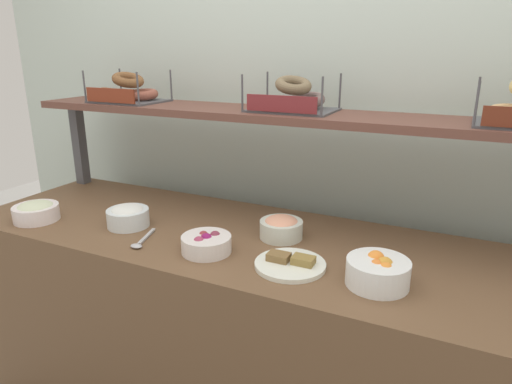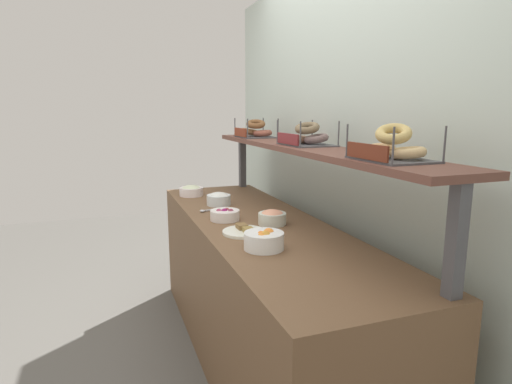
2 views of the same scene
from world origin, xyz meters
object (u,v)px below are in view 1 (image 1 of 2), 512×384
Objects in this scene: bowl_beet_salad at (206,243)px; bowl_lox_spread at (281,227)px; serving_plate_white at (290,264)px; serving_spoon_near_plate at (141,242)px; bagel_basket_cinnamon_raisin at (128,92)px; bowl_cream_cheese at (128,216)px; bagel_basket_poppy at (291,99)px; bowl_scallion_spread at (36,211)px; bowl_fruit_salad at (378,271)px.

bowl_beet_salad is 1.09× the size of bowl_lox_spread.
serving_plate_white is 0.55m from serving_spoon_near_plate.
serving_plate_white is 1.32× the size of serving_spoon_near_plate.
serving_spoon_near_plate is 0.78m from bagel_basket_cinnamon_raisin.
bowl_cream_cheese reaches higher than serving_spoon_near_plate.
serving_spoon_near_plate is (0.15, -0.11, -0.04)m from bowl_cream_cheese.
bagel_basket_poppy is (0.12, 0.45, 0.44)m from bowl_beet_salad.
bowl_lox_spread is 0.50m from bagel_basket_poppy.
bowl_beet_salad is at bearing -104.91° from bagel_basket_poppy.
bowl_cream_cheese is 0.39m from bowl_scallion_spread.
bowl_fruit_salad is 0.27m from serving_plate_white.
bowl_fruit_salad is at bearing -27.05° from bowl_lox_spread.
bowl_cream_cheese is at bearing 143.66° from serving_spoon_near_plate.
serving_spoon_near_plate is at bearing -0.14° from bowl_scallion_spread.
bowl_scallion_spread is at bearing -104.44° from bagel_basket_cinnamon_raisin.
serving_plate_white is (-0.27, -0.00, -0.03)m from bowl_fruit_salad.
bowl_lox_spread is at bearing 119.77° from serving_plate_white.
serving_spoon_near_plate is (-0.43, -0.26, -0.03)m from bowl_lox_spread.
bagel_basket_cinnamon_raisin is at bearing 75.56° from bowl_scallion_spread.
bagel_basket_poppy is at bearing 36.35° from bowl_cream_cheese.
serving_plate_white is 0.71× the size of bagel_basket_poppy.
bowl_cream_cheese is at bearing 16.31° from bowl_scallion_spread.
serving_spoon_near_plate is at bearing -173.57° from serving_plate_white.
bowl_fruit_salad reaches higher than bowl_scallion_spread.
bowl_fruit_salad is 0.60× the size of bagel_basket_cinnamon_raisin.
bowl_cream_cheese reaches higher than bowl_beet_salad.
bowl_cream_cheese is 0.71× the size of serving_plate_white.
bagel_basket_cinnamon_raisin is (-0.26, 0.35, 0.43)m from bowl_cream_cheese.
bowl_beet_salad is (0.40, -0.07, -0.01)m from bowl_cream_cheese.
bagel_basket_cinnamon_raisin reaches higher than bowl_scallion_spread.
serving_spoon_near_plate is at bearing -170.42° from bowl_beet_salad.
bowl_fruit_salad reaches higher than bowl_beet_salad.
bowl_fruit_salad is at bearing -18.09° from bagel_basket_cinnamon_raisin.
bowl_lox_spread is 0.24m from serving_plate_white.
bagel_basket_cinnamon_raisin reaches higher than bowl_lox_spread.
bowl_beet_salad is at bearing -32.94° from bagel_basket_cinnamon_raisin.
bowl_fruit_salad reaches higher than serving_plate_white.
bowl_cream_cheese is 0.92× the size of bowl_scallion_spread.
bowl_scallion_spread is 1.03× the size of bowl_beet_salad.
bowl_fruit_salad is (1.34, 0.07, 0.00)m from bowl_scallion_spread.
bagel_basket_poppy reaches higher than serving_spoon_near_plate.
bowl_lox_spread reaches higher than serving_plate_white.
bagel_basket_poppy is (-0.45, 0.43, 0.43)m from bowl_fruit_salad.
bagel_basket_poppy is at bearing 1.98° from bagel_basket_cinnamon_raisin.
bagel_basket_cinnamon_raisin reaches higher than serving_plate_white.
bagel_basket_poppy reaches higher than bowl_cream_cheese.
bowl_scallion_spread is at bearing 179.86° from serving_spoon_near_plate.
bowl_lox_spread is at bearing -13.59° from bagel_basket_cinnamon_raisin.
bowl_beet_salad reaches higher than serving_plate_white.
bowl_cream_cheese is 0.70m from serving_plate_white.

